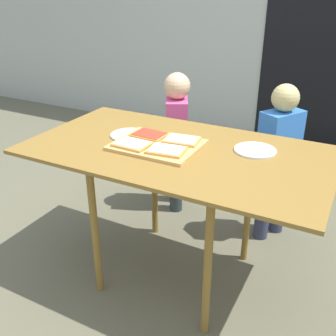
{
  "coord_description": "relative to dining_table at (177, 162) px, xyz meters",
  "views": [
    {
      "loc": [
        0.77,
        -1.57,
        1.5
      ],
      "look_at": [
        -0.05,
        0.0,
        0.65
      ],
      "focal_mm": 41.8,
      "sensor_mm": 36.0,
      "label": 1
    }
  ],
  "objects": [
    {
      "name": "pizza_slice_far_left",
      "position": [
        -0.18,
        0.05,
        0.09
      ],
      "size": [
        0.18,
        0.14,
        0.01
      ],
      "color": "#E29B48",
      "rests_on": "cutting_board"
    },
    {
      "name": "ground_plane",
      "position": [
        0.0,
        0.0,
        -0.7
      ],
      "size": [
        16.0,
        16.0,
        0.0
      ],
      "primitive_type": "plane",
      "color": "#63604A"
    },
    {
      "name": "house_wall_back",
      "position": [
        0.0,
        2.32,
        0.59
      ],
      "size": [
        8.0,
        0.2,
        2.57
      ],
      "primitive_type": "cube",
      "color": "#ADB2A8",
      "rests_on": "ground"
    },
    {
      "name": "pizza_slice_near_left",
      "position": [
        -0.19,
        -0.1,
        0.09
      ],
      "size": [
        0.18,
        0.14,
        0.01
      ],
      "color": "#E29B48",
      "rests_on": "cutting_board"
    },
    {
      "name": "plate_white_left",
      "position": [
        -0.3,
        0.04,
        0.07
      ],
      "size": [
        0.2,
        0.2,
        0.01
      ],
      "primitive_type": "cylinder",
      "color": "white",
      "rests_on": "dining_table"
    },
    {
      "name": "pizza_slice_near_right",
      "position": [
        -0.01,
        -0.09,
        0.09
      ],
      "size": [
        0.19,
        0.15,
        0.01
      ],
      "color": "#E29B48",
      "rests_on": "cutting_board"
    },
    {
      "name": "pizza_slice_far_right",
      "position": [
        -0.01,
        0.06,
        0.09
      ],
      "size": [
        0.19,
        0.15,
        0.01
      ],
      "color": "#E29B48",
      "rests_on": "cutting_board"
    },
    {
      "name": "dining_table",
      "position": [
        0.0,
        0.0,
        0.0
      ],
      "size": [
        1.47,
        0.81,
        0.77
      ],
      "color": "olive",
      "rests_on": "ground"
    },
    {
      "name": "child_right",
      "position": [
        0.36,
        0.63,
        -0.14
      ],
      "size": [
        0.24,
        0.28,
        0.99
      ],
      "color": "#31354D",
      "rests_on": "ground"
    },
    {
      "name": "plate_white_right",
      "position": [
        0.34,
        0.15,
        0.07
      ],
      "size": [
        0.2,
        0.2,
        0.01
      ],
      "primitive_type": "cylinder",
      "color": "white",
      "rests_on": "dining_table"
    },
    {
      "name": "cutting_board",
      "position": [
        -0.1,
        -0.02,
        0.08
      ],
      "size": [
        0.41,
        0.33,
        0.02
      ],
      "primitive_type": "cube",
      "color": "tan",
      "rests_on": "dining_table"
    },
    {
      "name": "child_left",
      "position": [
        -0.34,
        0.68,
        -0.14
      ],
      "size": [
        0.23,
        0.28,
        0.97
      ],
      "color": "#2C373A",
      "rests_on": "ground"
    },
    {
      "name": "house_door",
      "position": [
        0.26,
        2.21,
        0.3
      ],
      "size": [
        0.9,
        0.02,
        2.0
      ],
      "primitive_type": "cube",
      "color": "black",
      "rests_on": "ground"
    }
  ]
}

